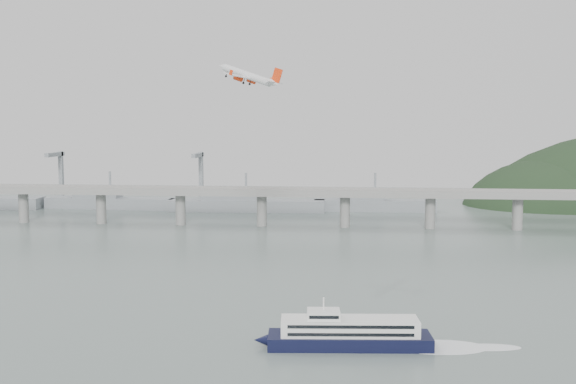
# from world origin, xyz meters

# --- Properties ---
(ground) EXTENTS (900.00, 900.00, 0.00)m
(ground) POSITION_xyz_m (0.00, 0.00, 0.00)
(ground) COLOR slate
(ground) RESTS_ON ground
(bridge) EXTENTS (800.00, 22.00, 23.90)m
(bridge) POSITION_xyz_m (-1.15, 200.00, 17.65)
(bridge) COLOR gray
(bridge) RESTS_ON ground
(distant_fleet) EXTENTS (453.00, 60.90, 40.00)m
(distant_fleet) POSITION_xyz_m (-155.36, 265.08, 6.22)
(distant_fleet) COLOR gray
(distant_fleet) RESTS_ON ground
(ferry) EXTENTS (74.94, 16.92, 14.13)m
(ferry) POSITION_xyz_m (24.08, -15.20, 3.83)
(ferry) COLOR black
(ferry) RESTS_ON ground
(airliner) EXTENTS (30.82, 29.24, 12.51)m
(airliner) POSITION_xyz_m (-19.95, 87.12, 81.93)
(airliner) COLOR white
(airliner) RESTS_ON ground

